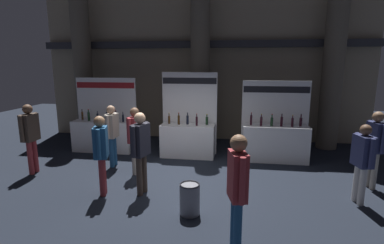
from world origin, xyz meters
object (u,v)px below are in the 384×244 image
visitor_7 (141,146)px  exhibitor_booth_0 (104,132)px  exhibitor_booth_1 (188,136)px  visitor_8 (101,149)px  visitor_3 (135,135)px  visitor_5 (237,185)px  visitor_1 (112,130)px  trash_bin (190,199)px  visitor_2 (375,143)px  exhibitor_booth_2 (275,140)px  visitor_0 (30,132)px  visitor_4 (363,157)px

visitor_7 → exhibitor_booth_0: bearing=-129.0°
exhibitor_booth_1 → visitor_8: exhibitor_booth_1 is taller
visitor_3 → visitor_5: 3.76m
visitor_1 → visitor_3: size_ratio=0.98×
exhibitor_booth_1 → visitor_8: (-1.34, -2.86, 0.40)m
trash_bin → visitor_1: bearing=137.7°
visitor_5 → visitor_2: bearing=118.9°
visitor_5 → exhibitor_booth_2: bearing=151.9°
exhibitor_booth_0 → visitor_7: bearing=-52.7°
exhibitor_booth_1 → exhibitor_booth_2: 2.50m
trash_bin → visitor_0: (-4.22, 1.43, 0.77)m
visitor_5 → visitor_7: size_ratio=1.02×
visitor_3 → visitor_5: size_ratio=0.94×
exhibitor_booth_0 → visitor_5: (4.14, -4.59, 0.48)m
exhibitor_booth_0 → exhibitor_booth_2: exhibitor_booth_0 is taller
trash_bin → visitor_0: size_ratio=0.34×
exhibitor_booth_1 → visitor_8: 3.18m
visitor_0 → visitor_7: (3.08, -0.73, -0.01)m
exhibitor_booth_0 → trash_bin: size_ratio=3.88×
trash_bin → visitor_5: visitor_5 is taller
exhibitor_booth_1 → visitor_7: 2.78m
visitor_0 → visitor_8: visitor_0 is taller
visitor_7 → visitor_8: (-0.79, -0.17, -0.05)m
visitor_4 → visitor_3: bearing=68.5°
visitor_2 → visitor_5: 4.07m
visitor_7 → visitor_8: visitor_7 is taller
visitor_0 → visitor_8: (2.29, -0.90, -0.05)m
visitor_0 → visitor_4: (7.45, -0.50, -0.11)m
visitor_0 → visitor_1: visitor_0 is taller
visitor_4 → exhibitor_booth_1: bearing=45.8°
exhibitor_booth_2 → visitor_5: bearing=-103.6°
visitor_1 → visitor_4: bearing=-102.8°
visitor_2 → visitor_8: (-5.72, -1.22, -0.02)m
visitor_3 → visitor_8: size_ratio=0.99×
exhibitor_booth_2 → visitor_0: size_ratio=1.28×
trash_bin → visitor_4: size_ratio=0.37×
visitor_3 → visitor_8: 1.29m
visitor_5 → trash_bin: bearing=-155.7°
visitor_8 → trash_bin: bearing=58.3°
visitor_4 → visitor_7: 4.38m
exhibitor_booth_0 → visitor_5: 6.20m
visitor_1 → exhibitor_booth_2: bearing=-75.2°
exhibitor_booth_0 → visitor_8: bearing=-65.5°
visitor_3 → visitor_4: (4.87, -0.86, -0.05)m
trash_bin → exhibitor_booth_2: bearing=60.5°
exhibitor_booth_2 → visitor_0: (-6.12, -1.94, 0.46)m
visitor_2 → trash_bin: bearing=-78.2°
exhibitor_booth_2 → visitor_4: bearing=-61.4°
visitor_2 → visitor_7: (-4.93, -1.05, 0.03)m
visitor_7 → trash_bin: bearing=72.0°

